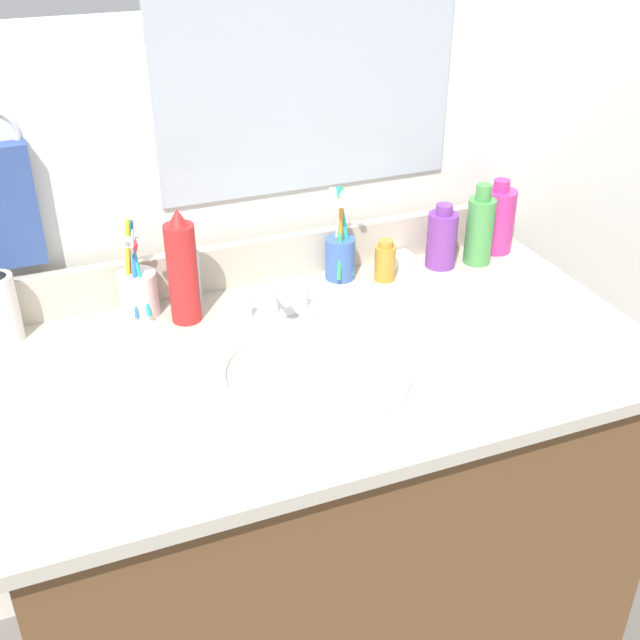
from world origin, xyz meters
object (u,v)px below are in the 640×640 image
at_px(hand_towel, 5,207).
at_px(bottle_oil_amber, 385,261).
at_px(bottle_toner_green, 480,229).
at_px(cup_white_ceramic, 138,290).
at_px(soap_bar, 397,260).
at_px(bottle_cream_purple, 442,239).
at_px(cup_blue_plastic, 340,254).
at_px(bottle_spray_red, 182,270).
at_px(bottle_lotion_white, 0,306).
at_px(bottle_gel_clear, 189,274).
at_px(faucet, 274,305).
at_px(bottle_soap_pink, 498,220).

relative_size(hand_towel, bottle_oil_amber, 2.54).
xyz_separation_m(bottle_toner_green, cup_white_ceramic, (-0.71, 0.04, -0.02)).
bearing_deg(soap_bar, bottle_toner_green, -16.39).
height_order(cup_white_ceramic, soap_bar, cup_white_ceramic).
height_order(bottle_cream_purple, bottle_oil_amber, bottle_cream_purple).
xyz_separation_m(hand_towel, cup_blue_plastic, (0.61, -0.07, -0.17)).
relative_size(bottle_spray_red, soap_bar, 3.44).
distance_m(hand_towel, bottle_lotion_white, 0.17).
relative_size(bottle_cream_purple, bottle_gel_clear, 1.06).
bearing_deg(soap_bar, faucet, -159.66).
distance_m(bottle_soap_pink, bottle_gel_clear, 0.68).
relative_size(bottle_spray_red, cup_blue_plastic, 1.12).
bearing_deg(cup_blue_plastic, bottle_spray_red, -171.37).
xyz_separation_m(faucet, soap_bar, (0.31, 0.12, -0.02)).
xyz_separation_m(bottle_soap_pink, bottle_gel_clear, (-0.67, 0.02, -0.01)).
relative_size(faucet, cup_blue_plastic, 0.81).
distance_m(cup_white_ceramic, cup_blue_plastic, 0.41).
bearing_deg(faucet, cup_blue_plastic, 30.89).
distance_m(faucet, bottle_oil_amber, 0.27).
distance_m(bottle_spray_red, soap_bar, 0.48).
xyz_separation_m(faucet, bottle_gel_clear, (-0.13, 0.13, 0.03)).
bearing_deg(bottle_soap_pink, bottle_lotion_white, 179.95).
relative_size(bottle_soap_pink, bottle_lotion_white, 1.13).
distance_m(bottle_spray_red, cup_blue_plastic, 0.34).
relative_size(bottle_toner_green, bottle_spray_red, 0.79).
bearing_deg(bottle_gel_clear, bottle_cream_purple, -4.86).
bearing_deg(bottle_cream_purple, bottle_toner_green, -9.22).
bearing_deg(bottle_oil_amber, bottle_gel_clear, 171.51).
height_order(bottle_lotion_white, cup_blue_plastic, cup_blue_plastic).
xyz_separation_m(bottle_soap_pink, soap_bar, (-0.23, 0.01, -0.06)).
xyz_separation_m(bottle_cream_purple, cup_white_ceramic, (-0.63, 0.03, -0.01)).
xyz_separation_m(bottle_cream_purple, bottle_toner_green, (0.08, -0.01, 0.01)).
distance_m(bottle_cream_purple, bottle_gel_clear, 0.53).
distance_m(bottle_lotion_white, cup_white_ceramic, 0.24).
xyz_separation_m(bottle_oil_amber, cup_blue_plastic, (-0.08, 0.04, 0.01)).
height_order(bottle_soap_pink, cup_white_ceramic, cup_white_ceramic).
relative_size(bottle_cream_purple, bottle_spray_red, 0.62).
relative_size(hand_towel, bottle_cream_purple, 1.61).
distance_m(bottle_toner_green, cup_white_ceramic, 0.71).
relative_size(bottle_spray_red, cup_white_ceramic, 1.14).
relative_size(bottle_gel_clear, soap_bar, 2.03).
bearing_deg(soap_bar, bottle_oil_amber, -137.45).
bearing_deg(bottle_toner_green, bottle_oil_amber, -179.94).
xyz_separation_m(hand_towel, faucet, (0.43, -0.18, -0.19)).
xyz_separation_m(faucet, cup_blue_plastic, (0.18, 0.11, 0.03)).
bearing_deg(bottle_cream_purple, bottle_lotion_white, 178.34).
xyz_separation_m(bottle_gel_clear, bottle_lotion_white, (-0.34, -0.02, 0.01)).
xyz_separation_m(bottle_gel_clear, soap_bar, (0.44, -0.01, -0.04)).
relative_size(bottle_toner_green, cup_white_ceramic, 0.89).
bearing_deg(bottle_cream_purple, cup_blue_plastic, 173.21).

